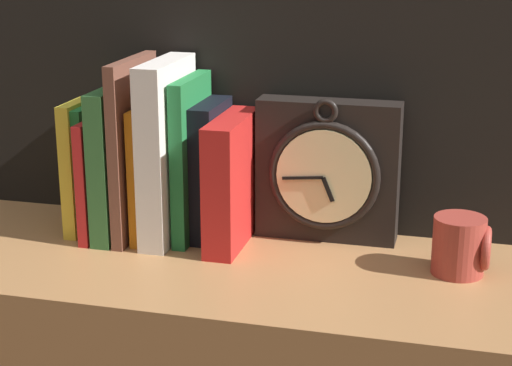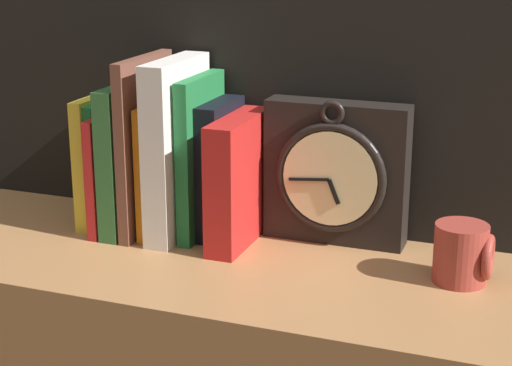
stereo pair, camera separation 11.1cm
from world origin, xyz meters
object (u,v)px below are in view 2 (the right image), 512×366
book_slot4_brown (146,145)px  mug (463,254)px  clock (335,173)px  book_slot2_red (116,169)px  book_slot0_yellow (101,159)px  book_slot7_green (201,157)px  book_slot9_red (239,181)px  book_slot5_orange (162,167)px  book_slot6_white (177,148)px  book_slot8_black (220,169)px  book_slot3_green (130,157)px  book_slot1_green (112,161)px

book_slot4_brown → mug: 0.48m
clock → book_slot2_red: 0.33m
book_slot4_brown → book_slot0_yellow: bearing=172.2°
book_slot2_red → book_slot7_green: book_slot7_green is taller
book_slot2_red → book_slot9_red: 0.20m
book_slot0_yellow → book_slot5_orange: 0.11m
book_slot2_red → book_slot4_brown: 0.07m
book_slot7_green → book_slot6_white: bearing=-161.4°
clock → book_slot4_brown: 0.28m
book_slot8_black → mug: bearing=-9.0°
book_slot2_red → book_slot0_yellow: bearing=160.4°
clock → book_slot5_orange: clock is taller
book_slot3_green → book_slot0_yellow: bearing=168.5°
book_slot4_brown → mug: bearing=-4.3°
book_slot2_red → book_slot9_red: book_slot9_red is taller
book_slot4_brown → mug: size_ratio=3.35×
book_slot8_black → book_slot7_green: bearing=-159.1°
book_slot4_brown → book_slot7_green: (0.08, 0.01, -0.01)m
book_slot1_green → book_slot8_black: 0.18m
book_slot5_orange → book_slot7_green: size_ratio=0.83×
mug → book_slot6_white: bearing=175.1°
clock → book_slot6_white: book_slot6_white is taller
clock → book_slot2_red: bearing=-171.4°
book_slot6_white → book_slot3_green: bearing=-179.8°
book_slot0_yellow → book_slot9_red: bearing=-3.3°
clock → book_slot0_yellow: bearing=-174.0°
book_slot6_white → book_slot8_black: size_ratio=1.31×
book_slot1_green → book_slot9_red: size_ratio=1.03×
book_slot5_orange → book_slot8_black: size_ratio=0.98×
book_slot5_orange → book_slot8_black: book_slot8_black is taller
clock → book_slot3_green: bearing=-170.7°
clock → book_slot5_orange: size_ratio=1.08×
book_slot9_red → mug: bearing=-6.0°
book_slot0_yellow → book_slot2_red: bearing=-19.6°
book_slot5_orange → mug: (0.44, -0.04, -0.06)m
book_slot5_orange → mug: book_slot5_orange is taller
book_slot0_yellow → book_slot3_green: book_slot3_green is taller
book_slot7_green → book_slot9_red: (0.06, -0.01, -0.03)m
book_slot2_red → book_slot3_green: bearing=-0.5°
book_slot5_orange → book_slot7_green: bearing=3.9°
clock → book_slot4_brown: size_ratio=0.81×
book_slot1_green → book_slot7_green: (0.15, -0.00, 0.02)m
book_slot4_brown → book_slot5_orange: (0.02, 0.01, -0.03)m
mug → book_slot4_brown: bearing=175.7°
book_slot3_green → book_slot4_brown: size_ratio=0.84×
book_slot4_brown → book_slot8_black: (0.11, 0.02, -0.03)m
book_slot1_green → book_slot5_orange: 0.09m
book_slot3_green → book_slot8_black: book_slot3_green is taller
book_slot2_red → book_slot5_orange: book_slot5_orange is taller
book_slot2_red → book_slot6_white: size_ratio=0.68×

